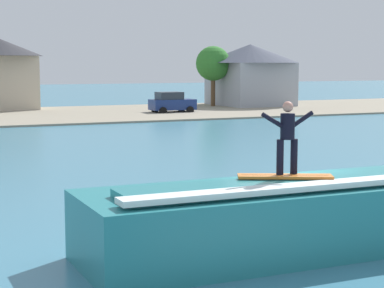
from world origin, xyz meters
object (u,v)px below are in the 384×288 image
Objects in this scene: surfboard at (285,176)px; house_gabled_white at (250,71)px; surfer at (287,134)px; wave_crest at (278,217)px; car_far_shore at (172,103)px; tree_tall_bare at (213,64)px.

surfboard is 53.92m from house_gabled_white.
house_gabled_white is (25.26, 47.47, 0.89)m from surfer.
surfboard is at bearing -118.07° from house_gabled_white.
wave_crest is 1.89m from surfer.
car_far_shore is 12.86m from house_gabled_white.
car_far_shore is 9.64m from tree_tall_bare.
house_gabled_white is 1.64× the size of tree_tall_bare.
surfer is at bearing -113.99° from tree_tall_bare.
car_far_shore is at bearing -151.11° from house_gabled_white.
car_far_shore is 0.64× the size of tree_tall_bare.
tree_tall_bare is at bearing 65.95° from surfboard.
surfer is 0.17× the size of house_gabled_white.
tree_tall_bare is (21.27, 47.31, 3.46)m from wave_crest.
tree_tall_bare reaches higher than car_far_shore.
tree_tall_bare is at bearing 41.02° from car_far_shore.
car_far_shore is at bearing -138.98° from tree_tall_bare.
wave_crest is 51.99m from tree_tall_bare.
surfer is 53.78m from house_gabled_white.
tree_tall_bare reaches higher than surfboard.
wave_crest is 0.91× the size of house_gabled_white.
surfboard is 0.21× the size of house_gabled_white.
tree_tall_bare reaches higher than wave_crest.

